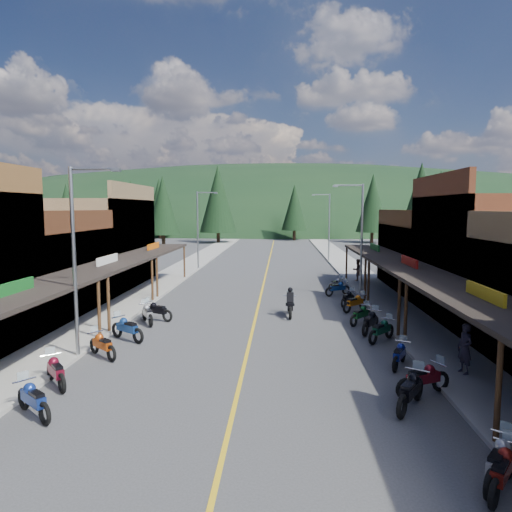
# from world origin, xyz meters

# --- Properties ---
(ground) EXTENTS (220.00, 220.00, 0.00)m
(ground) POSITION_xyz_m (0.00, 0.00, 0.00)
(ground) COLOR #38383A
(ground) RESTS_ON ground
(centerline) EXTENTS (0.15, 90.00, 0.01)m
(centerline) POSITION_xyz_m (0.00, 20.00, 0.01)
(centerline) COLOR gold
(centerline) RESTS_ON ground
(sidewalk_west) EXTENTS (3.40, 94.00, 0.15)m
(sidewalk_west) POSITION_xyz_m (-8.70, 20.00, 0.07)
(sidewalk_west) COLOR gray
(sidewalk_west) RESTS_ON ground
(sidewalk_east) EXTENTS (3.40, 94.00, 0.15)m
(sidewalk_east) POSITION_xyz_m (8.70, 20.00, 0.07)
(sidewalk_east) COLOR gray
(sidewalk_east) RESTS_ON ground
(shop_west_2) EXTENTS (10.90, 9.00, 6.20)m
(shop_west_2) POSITION_xyz_m (-13.75, 1.70, 2.53)
(shop_west_2) COLOR #3F2111
(shop_west_2) RESTS_ON ground
(shop_west_3) EXTENTS (10.90, 10.20, 8.20)m
(shop_west_3) POSITION_xyz_m (-13.78, 11.30, 3.52)
(shop_west_3) COLOR brown
(shop_west_3) RESTS_ON ground
(shop_east_2) EXTENTS (10.90, 9.00, 8.20)m
(shop_east_2) POSITION_xyz_m (13.78, 1.70, 3.52)
(shop_east_2) COLOR #562B19
(shop_east_2) RESTS_ON ground
(shop_east_3) EXTENTS (10.90, 10.20, 6.20)m
(shop_east_3) POSITION_xyz_m (13.75, 11.30, 2.53)
(shop_east_3) COLOR #4C2D16
(shop_east_3) RESTS_ON ground
(streetlight_0) EXTENTS (2.16, 0.18, 8.00)m
(streetlight_0) POSITION_xyz_m (-6.95, -6.00, 4.46)
(streetlight_0) COLOR gray
(streetlight_0) RESTS_ON ground
(streetlight_1) EXTENTS (2.16, 0.18, 8.00)m
(streetlight_1) POSITION_xyz_m (-6.95, 22.00, 4.46)
(streetlight_1) COLOR gray
(streetlight_1) RESTS_ON ground
(streetlight_2) EXTENTS (2.16, 0.18, 8.00)m
(streetlight_2) POSITION_xyz_m (6.95, 8.00, 4.46)
(streetlight_2) COLOR gray
(streetlight_2) RESTS_ON ground
(streetlight_3) EXTENTS (2.16, 0.18, 8.00)m
(streetlight_3) POSITION_xyz_m (6.95, 30.00, 4.46)
(streetlight_3) COLOR gray
(streetlight_3) RESTS_ON ground
(ridge_hill) EXTENTS (310.00, 140.00, 60.00)m
(ridge_hill) POSITION_xyz_m (0.00, 135.00, 0.00)
(ridge_hill) COLOR black
(ridge_hill) RESTS_ON ground
(pine_0) EXTENTS (5.04, 5.04, 11.00)m
(pine_0) POSITION_xyz_m (-40.00, 62.00, 6.48)
(pine_0) COLOR black
(pine_0) RESTS_ON ground
(pine_1) EXTENTS (5.88, 5.88, 12.50)m
(pine_1) POSITION_xyz_m (-24.00, 70.00, 7.24)
(pine_1) COLOR black
(pine_1) RESTS_ON ground
(pine_2) EXTENTS (6.72, 6.72, 14.00)m
(pine_2) POSITION_xyz_m (-10.00, 58.00, 7.99)
(pine_2) COLOR black
(pine_2) RESTS_ON ground
(pine_3) EXTENTS (5.04, 5.04, 11.00)m
(pine_3) POSITION_xyz_m (4.00, 66.00, 6.48)
(pine_3) COLOR black
(pine_3) RESTS_ON ground
(pine_4) EXTENTS (5.88, 5.88, 12.50)m
(pine_4) POSITION_xyz_m (18.00, 60.00, 7.24)
(pine_4) COLOR black
(pine_4) RESTS_ON ground
(pine_5) EXTENTS (6.72, 6.72, 14.00)m
(pine_5) POSITION_xyz_m (34.00, 72.00, 7.99)
(pine_5) COLOR black
(pine_5) RESTS_ON ground
(pine_7) EXTENTS (5.88, 5.88, 12.50)m
(pine_7) POSITION_xyz_m (-32.00, 76.00, 7.24)
(pine_7) COLOR black
(pine_7) RESTS_ON ground
(pine_8) EXTENTS (4.48, 4.48, 10.00)m
(pine_8) POSITION_xyz_m (-22.00, 40.00, 5.98)
(pine_8) COLOR black
(pine_8) RESTS_ON ground
(pine_9) EXTENTS (4.93, 4.93, 10.80)m
(pine_9) POSITION_xyz_m (24.00, 45.00, 6.38)
(pine_9) COLOR black
(pine_9) RESTS_ON ground
(pine_10) EXTENTS (5.38, 5.38, 11.60)m
(pine_10) POSITION_xyz_m (-18.00, 50.00, 6.78)
(pine_10) COLOR black
(pine_10) RESTS_ON ground
(pine_11) EXTENTS (5.82, 5.82, 12.40)m
(pine_11) POSITION_xyz_m (20.00, 38.00, 7.19)
(pine_11) COLOR black
(pine_11) RESTS_ON ground
(bike_west_3) EXTENTS (2.13, 1.92, 1.23)m
(bike_west_3) POSITION_xyz_m (-5.99, -11.44, 0.62)
(bike_west_3) COLOR navy
(bike_west_3) RESTS_ON ground
(bike_west_4) EXTENTS (1.94, 2.09, 1.23)m
(bike_west_4) POSITION_xyz_m (-6.50, -9.06, 0.61)
(bike_west_4) COLOR maroon
(bike_west_4) RESTS_ON ground
(bike_west_5) EXTENTS (2.07, 1.94, 1.21)m
(bike_west_5) POSITION_xyz_m (-6.08, -5.88, 0.61)
(bike_west_5) COLOR #A83D0C
(bike_west_5) RESTS_ON ground
(bike_west_6) EXTENTS (2.33, 1.96, 1.32)m
(bike_west_6) POSITION_xyz_m (-5.87, -3.38, 0.66)
(bike_west_6) COLOR navy
(bike_west_6) RESTS_ON ground
(bike_west_7) EXTENTS (1.67, 2.25, 1.24)m
(bike_west_7) POSITION_xyz_m (-5.83, -0.19, 0.62)
(bike_west_7) COLOR gray
(bike_west_7) RESTS_ON ground
(bike_west_8) EXTENTS (2.23, 1.60, 1.22)m
(bike_west_8) POSITION_xyz_m (-5.53, 0.62, 0.61)
(bike_west_8) COLOR black
(bike_west_8) RESTS_ON ground
(bike_east_1) EXTENTS (1.75, 2.03, 1.16)m
(bike_east_1) POSITION_xyz_m (6.40, -14.45, 0.58)
(bike_east_1) COLOR maroon
(bike_east_1) RESTS_ON ground
(bike_east_2) EXTENTS (1.84, 2.09, 1.20)m
(bike_east_2) POSITION_xyz_m (6.48, -14.12, 0.60)
(bike_east_2) COLOR #99989D
(bike_east_2) RESTS_ON ground
(bike_east_3) EXTENTS (1.89, 2.37, 1.32)m
(bike_east_3) POSITION_xyz_m (5.56, -10.23, 0.66)
(bike_east_3) COLOR black
(bike_east_3) RESTS_ON ground
(bike_east_4) EXTENTS (2.29, 1.63, 1.25)m
(bike_east_4) POSITION_xyz_m (6.29, -9.10, 0.63)
(bike_east_4) COLOR maroon
(bike_east_4) RESTS_ON ground
(bike_east_5) EXTENTS (1.45, 2.03, 1.11)m
(bike_east_5) POSITION_xyz_m (6.20, -6.34, 0.56)
(bike_east_5) COLOR navy
(bike_east_5) RESTS_ON ground
(bike_east_6) EXTENTS (1.95, 2.06, 1.22)m
(bike_east_6) POSITION_xyz_m (6.25, -2.83, 0.61)
(bike_east_6) COLOR #0B3B26
(bike_east_6) RESTS_ON ground
(bike_east_7) EXTENTS (1.74, 2.32, 1.28)m
(bike_east_7) POSITION_xyz_m (6.02, -1.33, 0.64)
(bike_east_7) COLOR black
(bike_east_7) RESTS_ON ground
(bike_east_8) EXTENTS (1.85, 2.05, 1.19)m
(bike_east_8) POSITION_xyz_m (5.82, 0.37, 0.59)
(bike_east_8) COLOR #0C3E18
(bike_east_8) RESTS_ON ground
(bike_east_9) EXTENTS (2.06, 1.93, 1.21)m
(bike_east_9) POSITION_xyz_m (6.02, 3.47, 0.61)
(bike_east_9) COLOR #B85C0D
(bike_east_9) RESTS_ON ground
(bike_east_10) EXTENTS (1.56, 2.00, 1.11)m
(bike_east_10) POSITION_xyz_m (5.80, 5.14, 0.56)
(bike_east_10) COLOR black
(bike_east_10) RESTS_ON ground
(bike_east_11) EXTENTS (2.17, 1.67, 1.20)m
(bike_east_11) POSITION_xyz_m (5.57, 8.56, 0.60)
(bike_east_11) COLOR navy
(bike_east_11) RESTS_ON ground
(bike_east_12) EXTENTS (1.71, 1.84, 1.08)m
(bike_east_12) POSITION_xyz_m (5.72, 10.77, 0.54)
(bike_east_12) COLOR #98989D
(bike_east_12) RESTS_ON ground
(rider_on_bike) EXTENTS (0.79, 2.35, 1.78)m
(rider_on_bike) POSITION_xyz_m (2.00, 2.02, 0.71)
(rider_on_bike) COLOR black
(rider_on_bike) RESTS_ON ground
(pedestrian_east_a) EXTENTS (0.63, 0.80, 1.91)m
(pedestrian_east_a) POSITION_xyz_m (8.35, -7.30, 1.10)
(pedestrian_east_a) COLOR #221F2E
(pedestrian_east_a) RESTS_ON sidewalk_east
(pedestrian_east_b) EXTENTS (1.04, 0.87, 1.85)m
(pedestrian_east_b) POSITION_xyz_m (7.98, 14.79, 1.08)
(pedestrian_east_b) COLOR brown
(pedestrian_east_b) RESTS_ON sidewalk_east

